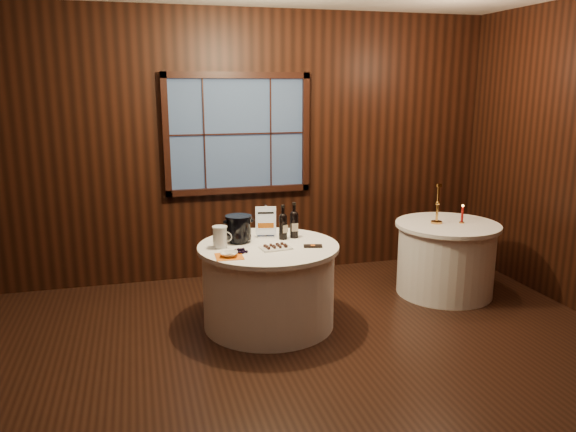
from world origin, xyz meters
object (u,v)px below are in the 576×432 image
object	(u,v)px
grape_bunch	(241,251)
glass_pitcher	(220,237)
port_bottle_left	(283,224)
chocolate_box	(313,246)
sign_stand	(266,226)
port_bottle_right	(294,223)
brass_candlestick	(437,209)
red_candle	(462,216)
chocolate_plate	(276,247)
side_table	(446,258)
cracker_bowl	(229,254)
main_table	(269,285)
ice_bucket	(239,228)

from	to	relation	value
grape_bunch	glass_pitcher	xyz separation A→B (m)	(-0.15, 0.21, 0.08)
port_bottle_left	chocolate_box	world-z (taller)	port_bottle_left
sign_stand	grape_bunch	world-z (taller)	sign_stand
port_bottle_right	brass_candlestick	size ratio (longest dim) A/B	0.81
port_bottle_right	grape_bunch	world-z (taller)	port_bottle_right
sign_stand	port_bottle_left	bearing A→B (deg)	-24.82
red_candle	chocolate_plate	bearing A→B (deg)	-169.10
chocolate_box	grape_bunch	bearing A→B (deg)	-163.93
side_table	cracker_bowl	size ratio (longest dim) A/B	7.39
main_table	chocolate_box	bearing A→B (deg)	-24.15
side_table	main_table	bearing A→B (deg)	-171.47
chocolate_plate	red_candle	size ratio (longest dim) A/B	1.43
port_bottle_left	grape_bunch	world-z (taller)	port_bottle_left
grape_bunch	ice_bucket	bearing A→B (deg)	82.47
brass_candlestick	glass_pitcher	bearing A→B (deg)	-172.47
glass_pitcher	brass_candlestick	world-z (taller)	brass_candlestick
port_bottle_left	ice_bucket	xyz separation A→B (m)	(-0.42, 0.01, -0.01)
chocolate_plate	chocolate_box	xyz separation A→B (m)	(0.34, -0.03, -0.01)
main_table	brass_candlestick	distance (m)	1.99
side_table	port_bottle_right	distance (m)	1.79
side_table	port_bottle_left	xyz separation A→B (m)	(-1.82, -0.14, 0.52)
cracker_bowl	brass_candlestick	distance (m)	2.37
brass_candlestick	red_candle	xyz separation A→B (m)	(0.26, -0.07, -0.07)
grape_bunch	red_candle	bearing A→B (deg)	10.53
chocolate_box	glass_pitcher	bearing A→B (deg)	-179.25
main_table	side_table	distance (m)	2.02
cracker_bowl	glass_pitcher	bearing A→B (deg)	95.97
main_table	grape_bunch	xyz separation A→B (m)	(-0.29, -0.19, 0.40)
main_table	glass_pitcher	size ratio (longest dim) A/B	6.60
main_table	side_table	size ratio (longest dim) A/B	1.19
main_table	sign_stand	xyz separation A→B (m)	(0.04, 0.26, 0.49)
port_bottle_left	cracker_bowl	bearing A→B (deg)	-165.66
side_table	port_bottle_right	size ratio (longest dim) A/B	3.18
glass_pitcher	side_table	bearing A→B (deg)	30.74
port_bottle_right	ice_bucket	distance (m)	0.53
ice_bucket	glass_pitcher	xyz separation A→B (m)	(-0.19, -0.13, -0.03)
main_table	sign_stand	size ratio (longest dim) A/B	4.12
ice_bucket	chocolate_box	distance (m)	0.70
brass_candlestick	port_bottle_right	bearing A→B (deg)	-174.35
grape_bunch	chocolate_box	bearing A→B (deg)	1.73
port_bottle_right	glass_pitcher	size ratio (longest dim) A/B	1.75
main_table	chocolate_plate	bearing A→B (deg)	-76.67
port_bottle_left	grape_bunch	bearing A→B (deg)	-165.23
port_bottle_right	chocolate_box	bearing A→B (deg)	-72.46
main_table	red_candle	world-z (taller)	red_candle
side_table	brass_candlestick	world-z (taller)	brass_candlestick
port_bottle_right	chocolate_plate	distance (m)	0.43
sign_stand	cracker_bowl	world-z (taller)	sign_stand
grape_bunch	brass_candlestick	bearing A→B (deg)	13.47
ice_bucket	chocolate_box	xyz separation A→B (m)	(0.61, -0.33, -0.12)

